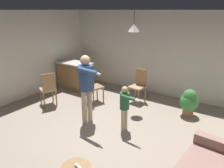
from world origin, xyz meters
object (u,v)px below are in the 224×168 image
object	(u,v)px
person_child	(125,104)
spare_remote_on_table	(78,167)
kitchen_counter	(75,75)
potted_plant_corner	(189,101)
person_adult	(86,82)
dining_chair_by_counter	(93,85)
dining_chair_near_wall	(139,84)
dining_chair_centre_back	(48,88)

from	to	relation	value
person_child	spare_remote_on_table	xyz separation A→B (m)	(0.42, -2.03, -0.14)
kitchen_counter	potted_plant_corner	distance (m)	4.02
person_adult	dining_chair_by_counter	world-z (taller)	person_adult
kitchen_counter	dining_chair_near_wall	distance (m)	2.45
spare_remote_on_table	person_adult	bearing A→B (deg)	126.93
dining_chair_by_counter	person_child	bearing A→B (deg)	-8.96
dining_chair_by_counter	spare_remote_on_table	size ratio (longest dim) A/B	7.69
person_child	dining_chair_by_counter	xyz separation A→B (m)	(-1.65, 0.90, -0.14)
person_adult	person_child	bearing A→B (deg)	107.47
person_adult	person_child	world-z (taller)	person_adult
kitchen_counter	person_child	bearing A→B (deg)	-27.05
person_child	dining_chair_centre_back	world-z (taller)	person_child
person_adult	dining_chair_by_counter	bearing A→B (deg)	-140.41
person_child	kitchen_counter	bearing A→B (deg)	-110.79
kitchen_counter	person_adult	bearing A→B (deg)	-40.17
dining_chair_centre_back	potted_plant_corner	bearing A→B (deg)	-41.38
person_adult	dining_chair_by_counter	distance (m)	1.37
person_child	dining_chair_near_wall	distance (m)	1.83
person_adult	dining_chair_centre_back	bearing A→B (deg)	-88.52
dining_chair_by_counter	spare_remote_on_table	distance (m)	3.59
person_child	potted_plant_corner	size ratio (longest dim) A/B	1.48
dining_chair_by_counter	dining_chair_centre_back	bearing A→B (deg)	-116.38
dining_chair_centre_back	spare_remote_on_table	bearing A→B (deg)	-99.37
dining_chair_near_wall	spare_remote_on_table	size ratio (longest dim) A/B	7.69
dining_chair_by_counter	dining_chair_centre_back	world-z (taller)	same
person_adult	spare_remote_on_table	xyz separation A→B (m)	(1.40, -1.86, -0.53)
kitchen_counter	potted_plant_corner	world-z (taller)	kitchen_counter
kitchen_counter	dining_chair_near_wall	world-z (taller)	dining_chair_near_wall
dining_chair_centre_back	dining_chair_by_counter	bearing A→B (deg)	-21.43
person_child	potted_plant_corner	distance (m)	1.92
person_child	person_adult	bearing A→B (deg)	-73.45
dining_chair_near_wall	dining_chair_centre_back	xyz separation A→B (m)	(-2.04, -1.76, 0.00)
potted_plant_corner	spare_remote_on_table	size ratio (longest dim) A/B	5.70
dining_chair_centre_back	kitchen_counter	bearing A→B (deg)	38.97
kitchen_counter	dining_chair_by_counter	xyz separation A→B (m)	(1.34, -0.63, 0.07)
person_adult	spare_remote_on_table	bearing A→B (deg)	44.12
dining_chair_centre_back	person_adult	bearing A→B (deg)	-71.26
dining_chair_near_wall	dining_chair_centre_back	distance (m)	2.69
dining_chair_by_counter	kitchen_counter	bearing A→B (deg)	174.21
dining_chair_near_wall	potted_plant_corner	bearing A→B (deg)	-178.27
dining_chair_by_counter	dining_chair_near_wall	bearing A→B (deg)	57.03
dining_chair_centre_back	spare_remote_on_table	world-z (taller)	dining_chair_centre_back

